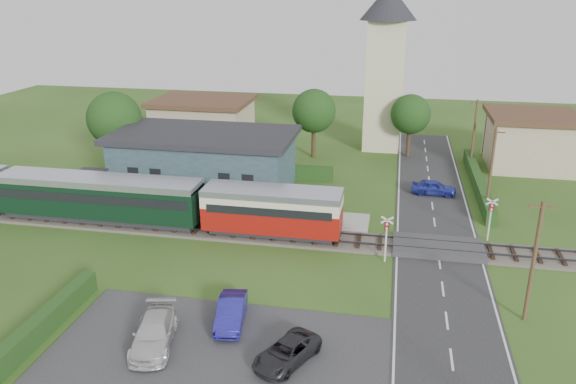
% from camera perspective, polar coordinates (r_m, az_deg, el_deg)
% --- Properties ---
extents(ground, '(120.00, 120.00, 0.00)m').
position_cam_1_polar(ground, '(39.30, 0.39, -5.98)').
color(ground, '#2D4C19').
extents(railway_track, '(76.00, 3.20, 0.49)m').
position_cam_1_polar(railway_track, '(41.03, 0.91, -4.63)').
color(railway_track, '#4C443D').
rests_on(railway_track, ground).
extents(road, '(6.00, 70.00, 0.05)m').
position_cam_1_polar(road, '(38.90, 15.14, -6.98)').
color(road, '#28282B').
rests_on(road, ground).
extents(car_park, '(17.00, 9.00, 0.08)m').
position_cam_1_polar(car_park, '(29.60, -7.08, -15.68)').
color(car_park, '#333335').
rests_on(car_park, ground).
extents(crossing_deck, '(6.20, 3.40, 0.45)m').
position_cam_1_polar(crossing_deck, '(40.60, 15.01, -5.46)').
color(crossing_deck, '#333335').
rests_on(crossing_deck, ground).
extents(platform, '(30.00, 3.00, 0.45)m').
position_cam_1_polar(platform, '(46.42, -10.61, -1.81)').
color(platform, gray).
rests_on(platform, ground).
extents(equipment_hut, '(2.30, 2.30, 2.55)m').
position_cam_1_polar(equipment_hut, '(49.33, -19.41, 0.57)').
color(equipment_hut, beige).
rests_on(equipment_hut, platform).
extents(station_building, '(16.00, 9.00, 5.30)m').
position_cam_1_polar(station_building, '(50.72, -8.44, 3.17)').
color(station_building, '#24414D').
rests_on(station_building, ground).
extents(train, '(43.20, 2.90, 3.40)m').
position_cam_1_polar(train, '(46.96, -22.01, -0.17)').
color(train, '#232328').
rests_on(train, ground).
extents(church_tower, '(6.00, 6.00, 17.60)m').
position_cam_1_polar(church_tower, '(63.10, 9.91, 13.40)').
color(church_tower, beige).
rests_on(church_tower, ground).
extents(house_west, '(10.80, 8.80, 5.50)m').
position_cam_1_polar(house_west, '(65.08, -8.58, 7.02)').
color(house_west, tan).
rests_on(house_west, ground).
extents(house_east, '(8.80, 8.80, 5.50)m').
position_cam_1_polar(house_east, '(61.93, 23.41, 4.92)').
color(house_east, tan).
rests_on(house_east, ground).
extents(hedge_carpark, '(0.80, 9.00, 1.20)m').
position_cam_1_polar(hedge_carpark, '(33.17, -23.30, -11.91)').
color(hedge_carpark, '#193814').
rests_on(hedge_carpark, ground).
extents(hedge_roadside, '(0.80, 18.00, 1.20)m').
position_cam_1_polar(hedge_roadside, '(53.91, 18.70, 0.99)').
color(hedge_roadside, '#193814').
rests_on(hedge_roadside, ground).
extents(hedge_station, '(22.00, 0.80, 1.30)m').
position_cam_1_polar(hedge_station, '(55.39, -6.81, 2.49)').
color(hedge_station, '#193814').
rests_on(hedge_station, ground).
extents(tree_a, '(5.20, 5.20, 8.00)m').
position_cam_1_polar(tree_a, '(56.71, -17.23, 7.10)').
color(tree_a, '#332316').
rests_on(tree_a, ground).
extents(tree_b, '(4.60, 4.60, 7.34)m').
position_cam_1_polar(tree_b, '(59.59, 2.65, 8.21)').
color(tree_b, '#332316').
rests_on(tree_b, ground).
extents(tree_c, '(4.20, 4.20, 6.78)m').
position_cam_1_polar(tree_c, '(61.03, 12.34, 7.70)').
color(tree_c, '#332316').
rests_on(tree_c, ground).
extents(utility_pole_b, '(1.40, 0.22, 7.00)m').
position_cam_1_polar(utility_pole_b, '(32.68, 23.69, -6.41)').
color(utility_pole_b, '#473321').
rests_on(utility_pole_b, ground).
extents(utility_pole_c, '(1.40, 0.22, 7.00)m').
position_cam_1_polar(utility_pole_c, '(47.35, 19.93, 2.12)').
color(utility_pole_c, '#473321').
rests_on(utility_pole_c, ground).
extents(utility_pole_d, '(1.40, 0.22, 7.00)m').
position_cam_1_polar(utility_pole_d, '(58.81, 18.36, 5.66)').
color(utility_pole_d, '#473321').
rests_on(utility_pole_d, ground).
extents(crossing_signal_near, '(0.84, 0.28, 3.28)m').
position_cam_1_polar(crossing_signal_near, '(37.47, 9.97, -4.04)').
color(crossing_signal_near, silver).
rests_on(crossing_signal_near, ground).
extents(crossing_signal_far, '(0.84, 0.28, 3.28)m').
position_cam_1_polar(crossing_signal_far, '(42.50, 19.90, -2.02)').
color(crossing_signal_far, silver).
rests_on(crossing_signal_far, ground).
extents(streetlamp_west, '(0.30, 0.30, 5.15)m').
position_cam_1_polar(streetlamp_west, '(63.30, -16.12, 6.32)').
color(streetlamp_west, '#3F3F47').
rests_on(streetlamp_west, ground).
extents(streetlamp_east, '(0.30, 0.30, 5.15)m').
position_cam_1_polar(streetlamp_east, '(64.01, 19.42, 6.11)').
color(streetlamp_east, '#3F3F47').
rests_on(streetlamp_east, ground).
extents(car_on_road, '(3.93, 1.75, 1.31)m').
position_cam_1_polar(car_on_road, '(50.97, 14.60, 0.46)').
color(car_on_road, navy).
rests_on(car_on_road, road).
extents(car_park_blue, '(2.01, 4.18, 1.32)m').
position_cam_1_polar(car_park_blue, '(31.19, -5.81, -12.02)').
color(car_park_blue, navy).
rests_on(car_park_blue, car_park).
extents(car_park_silver, '(2.93, 5.06, 1.38)m').
position_cam_1_polar(car_park_silver, '(30.15, -13.46, -13.71)').
color(car_park_silver, silver).
rests_on(car_park_silver, car_park).
extents(car_park_dark, '(3.34, 4.31, 1.09)m').
position_cam_1_polar(car_park_dark, '(28.29, -0.11, -15.96)').
color(car_park_dark, '#252529').
rests_on(car_park_dark, car_park).
extents(pedestrian_near, '(0.83, 0.69, 1.93)m').
position_cam_1_polar(pedestrian_near, '(43.04, -0.03, -1.52)').
color(pedestrian_near, gray).
rests_on(pedestrian_near, platform).
extents(pedestrian_far, '(0.90, 1.02, 1.76)m').
position_cam_1_polar(pedestrian_far, '(48.76, -17.59, 0.04)').
color(pedestrian_far, gray).
rests_on(pedestrian_far, platform).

